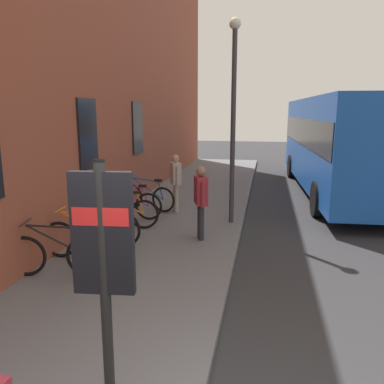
# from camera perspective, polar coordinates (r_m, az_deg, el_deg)

# --- Properties ---
(ground) EXTENTS (60.00, 60.00, 0.00)m
(ground) POSITION_cam_1_polar(r_m,az_deg,el_deg) (9.31, 13.28, -6.83)
(ground) COLOR #2D2D30
(sidewalk_pavement) EXTENTS (24.00, 3.50, 0.12)m
(sidewalk_pavement) POSITION_cam_1_polar(r_m,az_deg,el_deg) (11.43, -1.02, -2.73)
(sidewalk_pavement) COLOR slate
(sidewalk_pavement) RESTS_ON ground
(station_facade) EXTENTS (22.00, 0.65, 9.95)m
(station_facade) POSITION_cam_1_polar(r_m,az_deg,el_deg) (12.75, -9.80, 20.85)
(station_facade) COLOR brown
(station_facade) RESTS_ON ground
(bicycle_far_end) EXTENTS (0.53, 1.75, 0.97)m
(bicycle_far_end) POSITION_cam_1_polar(r_m,az_deg,el_deg) (7.15, -19.18, -8.61)
(bicycle_far_end) COLOR black
(bicycle_far_end) RESTS_ON sidewalk_pavement
(bicycle_leaning_wall) EXTENTS (0.48, 1.77, 0.97)m
(bicycle_leaning_wall) POSITION_cam_1_polar(r_m,az_deg,el_deg) (7.80, -15.19, -6.65)
(bicycle_leaning_wall) COLOR black
(bicycle_leaning_wall) RESTS_ON sidewalk_pavement
(bicycle_under_window) EXTENTS (0.63, 1.72, 0.97)m
(bicycle_under_window) POSITION_cam_1_polar(r_m,az_deg,el_deg) (8.69, -12.38, -4.62)
(bicycle_under_window) COLOR black
(bicycle_under_window) RESTS_ON sidewalk_pavement
(bicycle_mid_rack) EXTENTS (0.56, 1.74, 0.97)m
(bicycle_mid_rack) POSITION_cam_1_polar(r_m,az_deg,el_deg) (9.53, -10.14, -3.07)
(bicycle_mid_rack) COLOR black
(bicycle_mid_rack) RESTS_ON sidewalk_pavement
(bicycle_beside_lamp) EXTENTS (0.48, 1.77, 0.97)m
(bicycle_beside_lamp) POSITION_cam_1_polar(r_m,az_deg,el_deg) (10.38, -9.08, -1.81)
(bicycle_beside_lamp) COLOR black
(bicycle_beside_lamp) RESTS_ON sidewalk_pavement
(bicycle_end_of_row) EXTENTS (0.61, 1.73, 0.97)m
(bicycle_end_of_row) POSITION_cam_1_polar(r_m,az_deg,el_deg) (11.21, -6.52, -0.72)
(bicycle_end_of_row) COLOR black
(bicycle_end_of_row) RESTS_ON sidewalk_pavement
(transit_info_sign) EXTENTS (0.14, 0.56, 2.40)m
(transit_info_sign) POSITION_cam_1_polar(r_m,az_deg,el_deg) (3.54, -12.83, -8.33)
(transit_info_sign) COLOR black
(transit_info_sign) RESTS_ON sidewalk_pavement
(city_bus) EXTENTS (10.61, 3.06, 3.35)m
(city_bus) POSITION_cam_1_polar(r_m,az_deg,el_deg) (14.77, 20.61, 7.13)
(city_bus) COLOR #1951B2
(city_bus) RESTS_ON ground
(pedestrian_crossing_street) EXTENTS (0.59, 0.38, 1.64)m
(pedestrian_crossing_street) POSITION_cam_1_polar(r_m,az_deg,el_deg) (8.50, 1.30, -0.47)
(pedestrian_crossing_street) COLOR #26262D
(pedestrian_crossing_street) RESTS_ON sidewalk_pavement
(pedestrian_near_bus) EXTENTS (0.60, 0.27, 1.59)m
(pedestrian_near_bus) POSITION_cam_1_polar(r_m,az_deg,el_deg) (6.55, -11.10, -4.67)
(pedestrian_near_bus) COLOR #B2A599
(pedestrian_near_bus) RESTS_ON sidewalk_pavement
(pedestrian_by_facade) EXTENTS (0.56, 0.41, 1.61)m
(pedestrian_by_facade) POSITION_cam_1_polar(r_m,az_deg,el_deg) (10.96, -2.42, 2.22)
(pedestrian_by_facade) COLOR #B2A599
(pedestrian_by_facade) RESTS_ON sidewalk_pavement
(street_lamp) EXTENTS (0.28, 0.28, 4.93)m
(street_lamp) POSITION_cam_1_polar(r_m,az_deg,el_deg) (9.71, 6.08, 12.53)
(street_lamp) COLOR #333338
(street_lamp) RESTS_ON sidewalk_pavement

